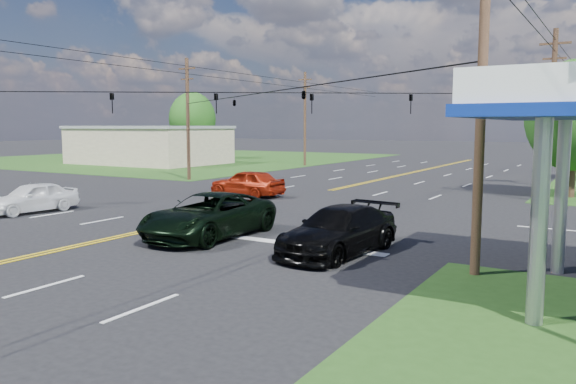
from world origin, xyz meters
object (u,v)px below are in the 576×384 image
Objects in this scene: pole_left_far at (305,118)px; pickup_white at (32,197)px; pole_right_far at (576,115)px; pickup_dkgreen at (209,216)px; pole_ne at (552,114)px; retail_nw at (149,146)px; suv_black at (339,231)px; tree_right_a at (576,115)px; pole_nw at (188,118)px; tree_far_l at (192,119)px; pole_se at (481,101)px.

pickup_white is at bearing -82.79° from pole_left_far.
pole_right_far reaches higher than pickup_dkgreen.
pole_left_far is at bearing 112.72° from pickup_dkgreen.
pole_ne is 1.57× the size of pickup_dkgreen.
retail_nw is 49.11m from suv_black.
tree_right_a is at bearing 81.20° from suv_black.
retail_nw is 1.68× the size of pole_nw.
pickup_dkgreen is (16.00, -36.50, -4.33)m from pole_left_far.
pole_nw is 1.09× the size of tree_far_l.
pole_left_far reaches higher than tree_far_l.
pole_right_far is at bearing 93.58° from tree_right_a.
pole_right_far is 16.03m from tree_right_a.
pole_left_far and pole_right_far have the same top height.
pole_right_far reaches higher than tree_right_a.
tree_far_l is (-45.00, 23.00, 0.28)m from pole_ne.
tree_right_a is 1.52× the size of suv_black.
pole_nw is (-26.00, 18.00, 0.00)m from pole_se.
pole_left_far is 2.28× the size of pickup_white.
pole_left_far is at bearing 126.75° from suv_black.
pole_ne is (0.00, 18.00, 0.00)m from pole_se.
pole_se is at bearing -90.00° from pole_ne.
tree_right_a is 21.62m from suv_black.
pole_left_far is 1.00× the size of pole_right_far.
pole_right_far reaches higher than retail_nw.
pole_left_far is 1.86× the size of suv_black.
suv_black is at bearing 173.69° from pole_se.
pole_ne is 2.17× the size of pickup_white.
retail_nw is 1.60× the size of pole_left_far.
tree_right_a is (27.00, -16.00, -0.30)m from pole_left_far.
pole_nw is at bearing -143.84° from pole_right_far.
pickup_white is at bearing -75.00° from pole_nw.
pole_ne is 3.16m from tree_right_a.
pole_se is at bearing -92.73° from tree_right_a.
pole_right_far reaches higher than pole_se.
pickup_white is at bearing 177.33° from pole_se.
pole_se reaches higher than tree_right_a.
pole_nw is 28.01m from suv_black.
pole_se is 10.81m from pickup_dkgreen.
tree_right_a is (1.00, 3.00, -0.05)m from pole_ne.
suv_black is (38.47, -30.50, -1.22)m from retail_nw.
pole_se is at bearing -3.81° from pickup_dkgreen.
suv_black is 16.93m from pickup_white.
pole_left_far is 36.56m from pickup_white.
pole_left_far is (-26.00, 37.00, 0.25)m from pole_se.
pickup_dkgreen is 11.46m from pickup_white.
tree_right_a is (44.00, -10.00, 2.87)m from retail_nw.
tree_right_a is at bearing -30.65° from pole_left_far.
pole_left_far is 1.65× the size of pickup_dkgreen.
tree_far_l is 57.43m from suv_black.
suv_black is (21.47, -17.50, -4.13)m from pole_nw.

